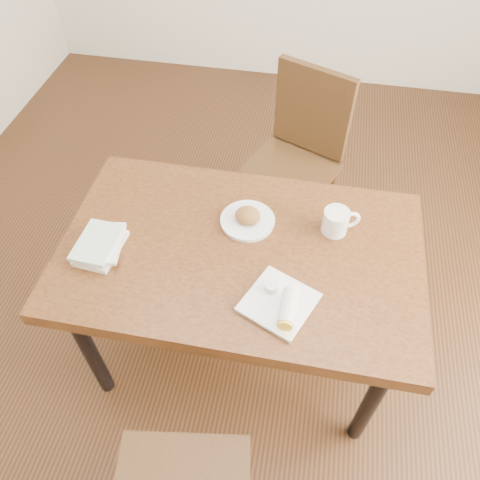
% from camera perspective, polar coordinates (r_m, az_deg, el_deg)
% --- Properties ---
extents(ground, '(4.00, 5.00, 0.01)m').
position_cam_1_polar(ground, '(2.34, 0.00, -12.86)').
color(ground, '#472814').
rests_on(ground, ground).
extents(table, '(1.32, 0.82, 0.75)m').
position_cam_1_polar(table, '(1.76, 0.00, -2.73)').
color(table, brown).
rests_on(table, ground).
extents(chair_far, '(0.55, 0.55, 0.95)m').
position_cam_1_polar(chair_far, '(2.44, 7.13, 10.71)').
color(chair_far, '#432C13').
rests_on(chair_far, ground).
extents(plate_scone, '(0.21, 0.21, 0.07)m').
position_cam_1_polar(plate_scone, '(1.77, 0.93, 2.59)').
color(plate_scone, white).
rests_on(plate_scone, table).
extents(coffee_mug, '(0.14, 0.10, 0.10)m').
position_cam_1_polar(coffee_mug, '(1.76, 11.72, 2.30)').
color(coffee_mug, white).
rests_on(coffee_mug, table).
extents(plate_burrito, '(0.28, 0.28, 0.07)m').
position_cam_1_polar(plate_burrito, '(1.54, 5.10, -7.76)').
color(plate_burrito, white).
rests_on(plate_burrito, table).
extents(book_stack, '(0.17, 0.22, 0.05)m').
position_cam_1_polar(book_stack, '(1.75, -16.63, -0.58)').
color(book_stack, white).
rests_on(book_stack, table).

